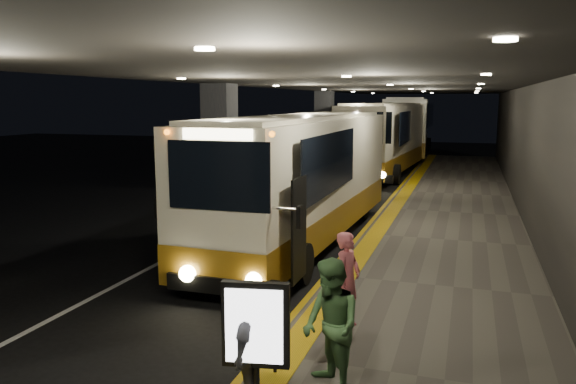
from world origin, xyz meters
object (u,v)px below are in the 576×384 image
Objects in this scene: coach_main at (303,184)px; coach_third at (408,129)px; passenger_waiting_green at (331,326)px; stanchion_post at (275,337)px; passenger_boarding at (348,280)px; passenger_waiting_grey at (249,348)px; info_sign at (256,328)px; coach_second at (386,141)px.

coach_third is at bearing 92.21° from coach_main.
passenger_waiting_green reaches higher than stanchion_post.
coach_main is 8.37m from passenger_waiting_green.
passenger_waiting_green is 1.69× the size of stanchion_post.
coach_main is 26.50m from coach_third.
passenger_waiting_grey is at bearing -177.51° from passenger_boarding.
coach_main is 9.05m from info_sign.
coach_third is 7.61× the size of info_sign.
coach_third reaches higher than coach_main.
coach_main is at bearing 103.62° from stanchion_post.
coach_main is at bearing 37.38° from passenger_boarding.
stanchion_post is (-0.16, 1.14, -0.62)m from info_sign.
coach_second is at bearing 94.52° from stanchion_post.
info_sign is at bearing -174.36° from passenger_boarding.
passenger_waiting_grey is at bearing 124.94° from info_sign.
info_sign is (0.14, -0.14, 0.33)m from passenger_waiting_grey.
coach_third is at bearing 82.28° from info_sign.
coach_second is 24.32m from passenger_waiting_grey.
passenger_waiting_green is 1.04× the size of info_sign.
info_sign is at bearing 39.86° from passenger_waiting_grey.
info_sign is at bearing -74.83° from coach_main.
coach_second is 7.31× the size of passenger_waiting_grey.
coach_main is 6.27× the size of passenger_waiting_green.
coach_main is 6.54× the size of info_sign.
stanchion_post is (1.86, -7.67, -0.98)m from coach_main.
coach_third is 34.25m from stanchion_post.
passenger_waiting_green is at bearing 42.14° from info_sign.
passenger_boarding is 2.15m from passenger_waiting_green.
coach_second reaches higher than stanchion_post.
passenger_waiting_green is at bearing -79.65° from coach_second.
stanchion_post is at bearing -146.06° from passenger_waiting_green.
passenger_waiting_green is (2.71, -7.90, -0.62)m from coach_main.
coach_main is 6.81× the size of passenger_boarding.
passenger_waiting_grey is (-0.60, -2.92, -0.00)m from passenger_boarding.
coach_main is 0.93× the size of coach_second.
passenger_waiting_grey is 1.55× the size of stanchion_post.
info_sign is at bearing -81.50° from coach_second.
passenger_boarding is 0.96× the size of info_sign.
coach_second is 24.46m from info_sign.
passenger_waiting_green is 0.95m from stanchion_post.
coach_main is at bearing 91.95° from info_sign.
passenger_waiting_grey is 0.96× the size of info_sign.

